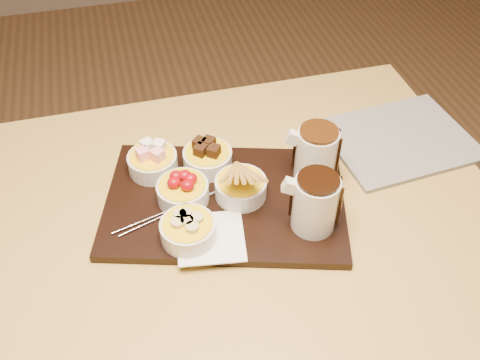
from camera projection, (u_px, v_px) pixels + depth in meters
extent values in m
cube|color=#B89444|center=(197.00, 225.00, 1.04)|extent=(1.20, 0.80, 0.04)
cylinder|color=#B89444|center=(355.00, 189.00, 1.63)|extent=(0.06, 0.06, 0.71)
cube|color=black|center=(225.00, 201.00, 1.04)|extent=(0.53, 0.42, 0.02)
cube|color=white|center=(211.00, 238.00, 0.96)|extent=(0.14, 0.14, 0.00)
cylinder|color=beige|center=(153.00, 163.00, 1.08)|extent=(0.10, 0.10, 0.04)
cylinder|color=beige|center=(208.00, 159.00, 1.09)|extent=(0.10, 0.10, 0.04)
cylinder|color=beige|center=(183.00, 192.00, 1.02)|extent=(0.10, 0.10, 0.04)
cylinder|color=beige|center=(241.00, 188.00, 1.03)|extent=(0.10, 0.10, 0.04)
cylinder|color=beige|center=(188.00, 231.00, 0.95)|extent=(0.10, 0.10, 0.04)
cylinder|color=silver|center=(315.00, 204.00, 0.95)|extent=(0.10, 0.10, 0.11)
cylinder|color=silver|center=(316.00, 155.00, 1.04)|extent=(0.10, 0.10, 0.11)
cube|color=beige|center=(399.00, 139.00, 1.18)|extent=(0.32, 0.27, 0.01)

